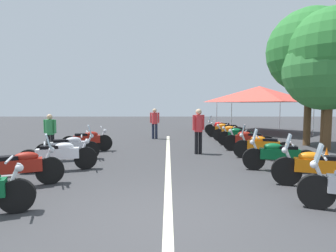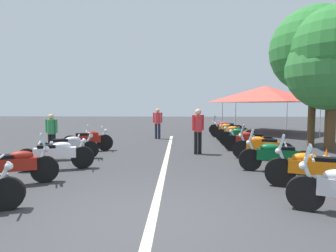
{
  "view_description": "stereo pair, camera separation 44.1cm",
  "coord_description": "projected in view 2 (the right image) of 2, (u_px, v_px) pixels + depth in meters",
  "views": [
    {
      "loc": [
        -4.35,
        -0.0,
        1.91
      ],
      "look_at": [
        6.67,
        0.0,
        1.05
      ],
      "focal_mm": 29.15,
      "sensor_mm": 36.0,
      "label": 1
    },
    {
      "loc": [
        -4.35,
        -0.44,
        1.91
      ],
      "look_at": [
        6.67,
        0.0,
        1.05
      ],
      "focal_mm": 29.15,
      "sensor_mm": 36.0,
      "label": 2
    }
  ],
  "objects": [
    {
      "name": "motorcycle_left_row_2",
      "position": [
        56.0,
        154.0,
        8.0
      ],
      "size": [
        0.9,
        2.13,
        1.01
      ],
      "rotation": [
        0.0,
        0.0,
        -1.27
      ],
      "color": "black",
      "rests_on": "ground_plane"
    },
    {
      "name": "bystander_2",
      "position": [
        52.0,
        131.0,
        10.64
      ],
      "size": [
        0.32,
        0.52,
        1.56
      ],
      "rotation": [
        0.0,
        0.0,
        6.08
      ],
      "color": "black",
      "rests_on": "ground_plane"
    },
    {
      "name": "motorcycle_right_row_7",
      "position": [
        229.0,
        130.0,
        15.75
      ],
      "size": [
        0.99,
        2.1,
        1.01
      ],
      "rotation": [
        0.0,
        0.0,
        1.22
      ],
      "color": "black",
      "rests_on": "ground_plane"
    },
    {
      "name": "motorcycle_right_row_2",
      "position": [
        275.0,
        156.0,
        7.73
      ],
      "size": [
        0.8,
        2.05,
        1.21
      ],
      "rotation": [
        0.0,
        0.0,
        1.36
      ],
      "color": "black",
      "rests_on": "ground_plane"
    },
    {
      "name": "motorcycle_right_row_4",
      "position": [
        249.0,
        141.0,
        11.0
      ],
      "size": [
        0.9,
        2.01,
        1.01
      ],
      "rotation": [
        0.0,
        0.0,
        1.27
      ],
      "color": "black",
      "rests_on": "ground_plane"
    },
    {
      "name": "lane_centre_stripe",
      "position": [
        165.0,
        165.0,
        8.66
      ],
      "size": [
        16.05,
        0.16,
        0.01
      ],
      "primitive_type": "cube",
      "color": "beige",
      "rests_on": "ground_plane"
    },
    {
      "name": "roadside_tree_2",
      "position": [
        335.0,
        50.0,
        11.07
      ],
      "size": [
        3.53,
        3.53,
        5.91
      ],
      "color": "brown",
      "rests_on": "ground_plane"
    },
    {
      "name": "motorcycle_left_row_1",
      "position": [
        15.0,
        166.0,
        6.46
      ],
      "size": [
        1.01,
        1.89,
        1.22
      ],
      "rotation": [
        0.0,
        0.0,
        -1.15
      ],
      "color": "black",
      "rests_on": "ground_plane"
    },
    {
      "name": "bystander_3",
      "position": [
        158.0,
        121.0,
        15.28
      ],
      "size": [
        0.32,
        0.53,
        1.71
      ],
      "rotation": [
        0.0,
        0.0,
        3.07
      ],
      "color": "#1E2338",
      "rests_on": "ground_plane"
    },
    {
      "name": "motorcycle_right_row_1",
      "position": [
        312.0,
        169.0,
        6.12
      ],
      "size": [
        0.91,
        1.99,
        1.23
      ],
      "rotation": [
        0.0,
        0.0,
        1.25
      ],
      "color": "black",
      "rests_on": "ground_plane"
    },
    {
      "name": "roadside_tree_0",
      "position": [
        331.0,
        66.0,
        11.33
      ],
      "size": [
        3.7,
        3.7,
        5.37
      ],
      "color": "brown",
      "rests_on": "ground_plane"
    },
    {
      "name": "traffic_cone_2",
      "position": [
        326.0,
        159.0,
        8.23
      ],
      "size": [
        0.36,
        0.36,
        0.61
      ],
      "color": "orange",
      "rests_on": "ground_plane"
    },
    {
      "name": "motorcycle_left_row_3",
      "position": [
        69.0,
        146.0,
        9.52
      ],
      "size": [
        0.94,
        2.03,
        1.2
      ],
      "rotation": [
        0.0,
        0.0,
        -1.22
      ],
      "color": "black",
      "rests_on": "ground_plane"
    },
    {
      "name": "ground_plane",
      "position": [
        152.0,
        221.0,
        4.5
      ],
      "size": [
        80.0,
        80.0,
        0.0
      ],
      "primitive_type": "plane",
      "color": "#38383A"
    },
    {
      "name": "bystander_1",
      "position": [
        198.0,
        128.0,
        10.53
      ],
      "size": [
        0.32,
        0.48,
        1.76
      ],
      "rotation": [
        0.0,
        0.0,
        3.61
      ],
      "color": "black",
      "rests_on": "ground_plane"
    },
    {
      "name": "motorcycle_left_row_4",
      "position": [
        88.0,
        140.0,
        11.21
      ],
      "size": [
        0.85,
        1.98,
        1.02
      ],
      "rotation": [
        0.0,
        0.0,
        -1.27
      ],
      "color": "black",
      "rests_on": "ground_plane"
    },
    {
      "name": "roadside_tree_1",
      "position": [
        314.0,
        50.0,
        12.31
      ],
      "size": [
        3.89,
        3.89,
        6.33
      ],
      "color": "brown",
      "rests_on": "ground_plane"
    },
    {
      "name": "motorcycle_right_row_3",
      "position": [
        262.0,
        147.0,
        9.4
      ],
      "size": [
        0.97,
        1.96,
        1.22
      ],
      "rotation": [
        0.0,
        0.0,
        1.2
      ],
      "color": "black",
      "rests_on": "ground_plane"
    },
    {
      "name": "motorcycle_right_row_8",
      "position": [
        225.0,
        128.0,
        17.22
      ],
      "size": [
        0.99,
        2.08,
        1.22
      ],
      "rotation": [
        0.0,
        0.0,
        1.21
      ],
      "color": "black",
      "rests_on": "ground_plane"
    },
    {
      "name": "motorcycle_right_row_5",
      "position": [
        241.0,
        136.0,
        12.51
      ],
      "size": [
        0.9,
        2.0,
        1.01
      ],
      "rotation": [
        0.0,
        0.0,
        1.26
      ],
      "color": "black",
      "rests_on": "ground_plane"
    },
    {
      "name": "event_tent",
      "position": [
        265.0,
        94.0,
        18.63
      ],
      "size": [
        5.54,
        5.54,
        3.2
      ],
      "color": "#E54C3F",
      "rests_on": "ground_plane"
    },
    {
      "name": "motorcycle_right_row_6",
      "position": [
        236.0,
        133.0,
        14.01
      ],
      "size": [
        1.04,
        2.01,
        1.0
      ],
      "rotation": [
        0.0,
        0.0,
        1.16
      ],
      "color": "black",
      "rests_on": "ground_plane"
    }
  ]
}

